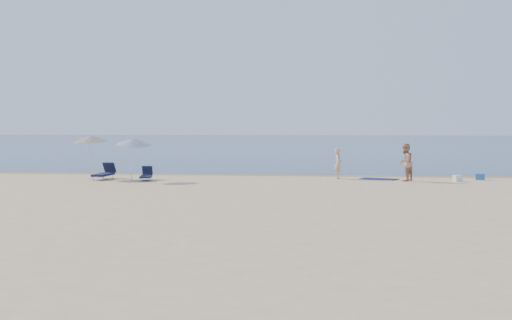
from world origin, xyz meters
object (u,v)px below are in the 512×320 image
Objects in this scene: person_left at (338,164)px; umbrella_near at (134,142)px; blue_cooler at (480,177)px; person_right at (405,162)px.

umbrella_near is at bearing 100.96° from person_left.
blue_cooler is (7.08, 0.20, -0.62)m from person_left.
umbrella_near reaches higher than blue_cooler.
person_right is at bearing -111.00° from person_left.
person_right is (3.25, -1.04, 0.14)m from person_left.
blue_cooler is (3.83, 1.25, -0.77)m from person_right.
person_right reaches higher than person_left.
person_right is 13.33m from umbrella_near.
blue_cooler is at bearing -14.59° from umbrella_near.
umbrella_near is at bearing -48.04° from person_right.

